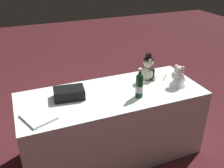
# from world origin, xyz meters

# --- Properties ---
(ground_plane) EXTENTS (12.00, 12.00, 0.00)m
(ground_plane) POSITION_xyz_m (0.00, 0.00, 0.00)
(ground_plane) COLOR #47191E
(reception_table) EXTENTS (1.79, 0.72, 0.73)m
(reception_table) POSITION_xyz_m (0.00, 0.00, 0.37)
(reception_table) COLOR white
(reception_table) RESTS_ON ground_plane
(teddy_bear_groom) EXTENTS (0.15, 0.16, 0.29)m
(teddy_bear_groom) POSITION_xyz_m (0.46, 0.14, 0.85)
(teddy_bear_groom) COLOR beige
(teddy_bear_groom) RESTS_ON reception_table
(teddy_bear_bride) EXTENTS (0.22, 0.21, 0.22)m
(teddy_bear_bride) POSITION_xyz_m (0.68, -0.09, 0.83)
(teddy_bear_bride) COLOR white
(teddy_bear_bride) RESTS_ON reception_table
(champagne_bottle) EXTENTS (0.07, 0.07, 0.29)m
(champagne_bottle) POSITION_xyz_m (0.21, -0.15, 0.86)
(champagne_bottle) COLOR #0F321B
(champagne_bottle) RESTS_ON reception_table
(signing_pen) EXTENTS (0.11, 0.11, 0.01)m
(signing_pen) POSITION_xyz_m (0.66, 0.11, 0.74)
(signing_pen) COLOR maroon
(signing_pen) RESTS_ON reception_table
(gift_case_black) EXTENTS (0.30, 0.21, 0.10)m
(gift_case_black) POSITION_xyz_m (-0.40, 0.07, 0.78)
(gift_case_black) COLOR black
(gift_case_black) RESTS_ON reception_table
(guestbook) EXTENTS (0.30, 0.32, 0.02)m
(guestbook) POSITION_xyz_m (-0.71, -0.15, 0.74)
(guestbook) COLOR white
(guestbook) RESTS_ON reception_table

